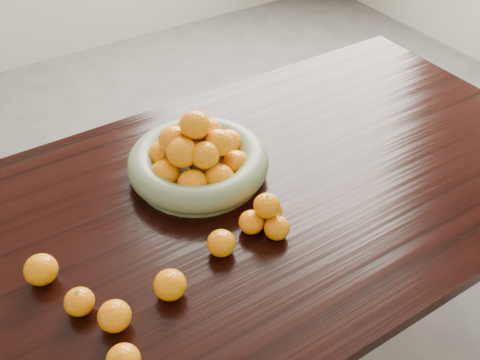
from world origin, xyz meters
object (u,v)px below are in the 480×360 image
orange_pyramid (266,216)px  fruit_bowl (197,159)px  loose_orange_0 (79,302)px  dining_table (231,226)px

orange_pyramid → fruit_bowl: bearing=98.4°
orange_pyramid → loose_orange_0: bearing=178.8°
fruit_bowl → orange_pyramid: size_ratio=3.05×
fruit_bowl → loose_orange_0: fruit_bowl is taller
loose_orange_0 → dining_table: bearing=15.0°
dining_table → loose_orange_0: 0.47m
loose_orange_0 → orange_pyramid: bearing=-1.2°
dining_table → fruit_bowl: 0.20m
orange_pyramid → dining_table: bearing=99.5°
fruit_bowl → loose_orange_0: (-0.42, -0.26, -0.03)m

